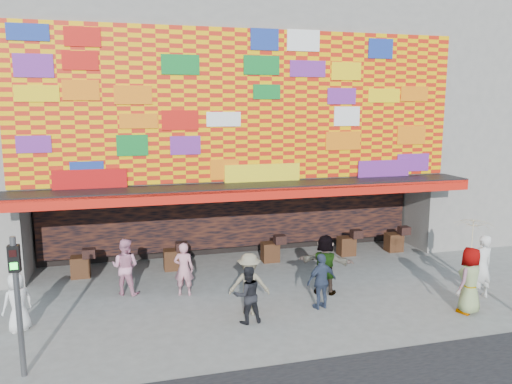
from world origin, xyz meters
The scene contains 14 objects.
ground centered at (0.00, 0.00, 0.00)m, with size 90.00×90.00×0.00m, color slate.
shop_building centered at (0.00, 8.18, 5.23)m, with size 15.20×9.40×10.00m.
neighbor_right centered at (13.00, 8.00, 6.00)m, with size 11.00×8.00×12.00m, color gray.
signal_left centered at (-6.20, -1.50, 1.86)m, with size 0.22×0.20×3.00m.
ped_a centered at (-6.69, 0.82, 0.75)m, with size 0.74×0.48×1.51m, color silver.
ped_b centered at (-2.40, 2.16, 0.80)m, with size 0.58×0.38×1.60m, color #C6808F.
ped_c centered at (-1.05, -0.20, 0.76)m, with size 0.74×0.57×1.52m, color black.
ped_d centered at (-0.87, 0.31, 0.85)m, with size 1.10×0.63×1.70m, color #7E755B.
ped_e centered at (1.16, 0.18, 0.79)m, with size 0.92×0.38×1.57m, color #303B54.
ped_f centered at (1.69, 1.19, 0.90)m, with size 1.68×0.53×1.81m, color gray.
ped_g centered at (4.92, -1.14, 0.92)m, with size 0.89×0.58×1.83m, color gray.
ped_h centered at (5.98, -0.30, 0.94)m, with size 0.69×0.45×1.89m, color silver.
ped_i centered at (-4.08, 2.69, 0.85)m, with size 0.83×0.64×1.70m, color pink.
parasol centered at (4.92, -1.14, 2.16)m, with size 1.23×1.25×1.88m.
Camera 1 is at (-4.01, -12.05, 5.58)m, focal length 35.00 mm.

